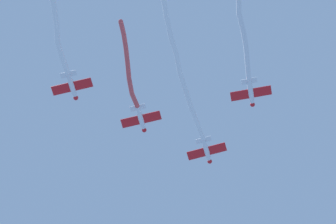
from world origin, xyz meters
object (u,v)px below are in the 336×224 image
object	(u,v)px
airplane_lead	(207,151)
airplane_left_wing	(141,119)
airplane_slot	(72,86)
airplane_right_wing	(251,93)

from	to	relation	value
airplane_lead	airplane_left_wing	bearing A→B (deg)	134.14
airplane_left_wing	airplane_slot	world-z (taller)	airplane_left_wing
airplane_left_wing	airplane_right_wing	size ratio (longest dim) A/B	1.00
airplane_right_wing	airplane_slot	world-z (taller)	airplane_right_wing
airplane_lead	airplane_slot	world-z (taller)	airplane_lead
airplane_left_wing	airplane_slot	distance (m)	11.85
airplane_right_wing	airplane_left_wing	bearing A→B (deg)	86.77
airplane_lead	airplane_right_wing	xyz separation A→B (m)	(5.31, 10.58, 0.30)
airplane_right_wing	airplane_slot	bearing A→B (deg)	103.47
airplane_left_wing	airplane_lead	bearing A→B (deg)	-48.02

